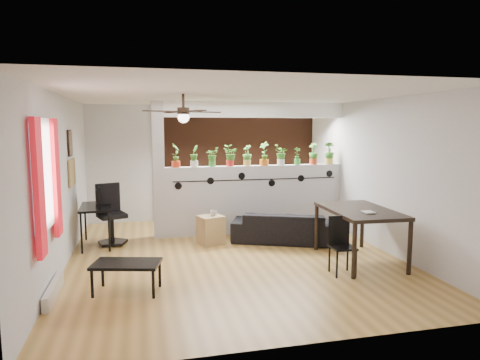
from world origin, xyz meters
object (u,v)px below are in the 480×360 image
object	(u,v)px
ceiling_fan	(183,113)
potted_plant_3	(230,155)
sofa	(284,227)
folding_chair	(341,240)
potted_plant_4	(247,155)
potted_plant_6	(281,154)
potted_plant_1	(194,155)
cup	(213,213)
computer_desk	(96,210)
dining_table	(359,215)
potted_plant_2	(212,156)
coffee_table	(127,266)
potted_plant_8	(313,153)
potted_plant_9	(329,152)
potted_plant_5	(264,153)
potted_plant_7	(297,155)
potted_plant_0	(176,155)
cube_shelf	(211,230)
office_chair	(111,218)

from	to	relation	value
ceiling_fan	potted_plant_3	bearing A→B (deg)	59.19
sofa	folding_chair	world-z (taller)	folding_chair
potted_plant_4	potted_plant_6	bearing A→B (deg)	-0.00
potted_plant_1	cup	size ratio (longest dim) A/B	3.29
computer_desk	dining_table	world-z (taller)	dining_table
potted_plant_2	coffee_table	distance (m)	3.36
potted_plant_4	potted_plant_8	world-z (taller)	potted_plant_8
potted_plant_9	coffee_table	xyz separation A→B (m)	(-4.03, -2.72, -1.24)
potted_plant_1	potted_plant_5	size ratio (longest dim) A/B	0.88
potted_plant_4	potted_plant_7	xyz separation A→B (m)	(1.05, -0.00, -0.02)
dining_table	potted_plant_0	bearing A→B (deg)	140.23
potted_plant_3	cup	xyz separation A→B (m)	(-0.45, -0.67, -1.01)
coffee_table	potted_plant_5	bearing A→B (deg)	46.03
potted_plant_9	sofa	distance (m)	2.01
sofa	coffee_table	distance (m)	3.35
potted_plant_2	potted_plant_6	bearing A→B (deg)	0.00
potted_plant_0	potted_plant_2	world-z (taller)	potted_plant_0
potted_plant_8	cube_shelf	xyz separation A→B (m)	(-2.25, -0.67, -1.32)
potted_plant_2	potted_plant_7	distance (m)	1.76
potted_plant_4	office_chair	distance (m)	2.85
potted_plant_6	office_chair	bearing A→B (deg)	-175.19
potted_plant_3	potted_plant_6	size ratio (longest dim) A/B	1.00
potted_plant_8	sofa	distance (m)	1.80
ceiling_fan	cup	size ratio (longest dim) A/B	9.31
cube_shelf	cup	size ratio (longest dim) A/B	4.00
potted_plant_7	computer_desk	xyz separation A→B (m)	(-3.91, -0.34, -0.89)
potted_plant_7	potted_plant_1	bearing A→B (deg)	-180.00
potted_plant_3	cup	size ratio (longest dim) A/B	3.25
cube_shelf	coffee_table	distance (m)	2.50
ceiling_fan	office_chair	xyz separation A→B (m)	(-1.19, 1.52, -1.84)
potted_plant_7	sofa	distance (m)	1.63
folding_chair	potted_plant_0	bearing A→B (deg)	128.89
computer_desk	potted_plant_2	bearing A→B (deg)	8.96
potted_plant_3	potted_plant_9	xyz separation A→B (m)	(2.11, -0.00, 0.02)
dining_table	potted_plant_3	bearing A→B (deg)	126.02
potted_plant_7	cup	distance (m)	2.20
potted_plant_9	sofa	world-z (taller)	potted_plant_9
potted_plant_4	sofa	xyz separation A→B (m)	(0.50, -0.84, -1.30)
potted_plant_8	potted_plant_1	bearing A→B (deg)	-180.00
potted_plant_4	folding_chair	xyz separation A→B (m)	(0.74, -2.65, -1.08)
potted_plant_3	sofa	distance (m)	1.77
coffee_table	potted_plant_0	bearing A→B (deg)	72.29
potted_plant_6	potted_plant_8	world-z (taller)	potted_plant_8
office_chair	dining_table	world-z (taller)	office_chair
potted_plant_5	folding_chair	bearing A→B (deg)	-81.74
potted_plant_3	potted_plant_2	bearing A→B (deg)	-180.00
potted_plant_6	potted_plant_7	xyz separation A→B (m)	(0.35, 0.00, -0.02)
potted_plant_3	potted_plant_9	world-z (taller)	potted_plant_9
potted_plant_7	sofa	world-z (taller)	potted_plant_7
potted_plant_0	potted_plant_9	world-z (taller)	same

